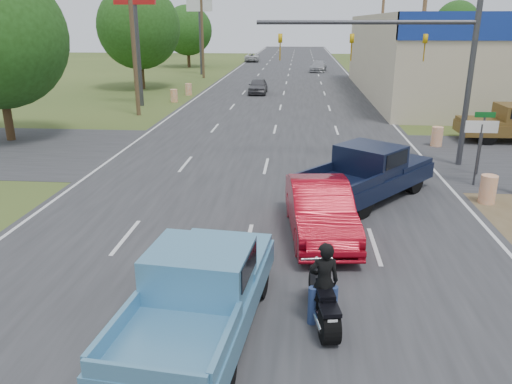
# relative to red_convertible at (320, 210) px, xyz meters

# --- Properties ---
(main_road) EXTENTS (15.00, 180.00, 0.02)m
(main_road) POSITION_rel_red_convertible_xyz_m (-2.06, 31.33, -0.79)
(main_road) COLOR #2D2D30
(main_road) RESTS_ON ground
(cross_road) EXTENTS (120.00, 10.00, 0.02)m
(cross_road) POSITION_rel_red_convertible_xyz_m (-2.06, 9.33, -0.79)
(cross_road) COLOR #2D2D30
(cross_road) RESTS_ON ground
(utility_pole_2) EXTENTS (2.00, 0.28, 10.00)m
(utility_pole_2) POSITION_rel_red_convertible_xyz_m (7.44, 22.33, 4.52)
(utility_pole_2) COLOR #4C3823
(utility_pole_2) RESTS_ON ground
(utility_pole_3) EXTENTS (2.00, 0.28, 10.00)m
(utility_pole_3) POSITION_rel_red_convertible_xyz_m (7.44, 40.33, 4.52)
(utility_pole_3) COLOR #4C3823
(utility_pole_3) RESTS_ON ground
(utility_pole_5) EXTENTS (2.00, 0.28, 10.00)m
(utility_pole_5) POSITION_rel_red_convertible_xyz_m (-11.56, 19.33, 4.52)
(utility_pole_5) COLOR #4C3823
(utility_pole_5) RESTS_ON ground
(utility_pole_6) EXTENTS (2.00, 0.28, 10.00)m
(utility_pole_6) POSITION_rel_red_convertible_xyz_m (-11.56, 43.33, 4.52)
(utility_pole_6) COLOR #4C3823
(utility_pole_6) RESTS_ON ground
(tree_1) EXTENTS (7.56, 7.56, 9.36)m
(tree_1) POSITION_rel_red_convertible_xyz_m (-15.56, 33.33, 4.77)
(tree_1) COLOR #422D19
(tree_1) RESTS_ON ground
(tree_2) EXTENTS (6.72, 6.72, 8.32)m
(tree_2) POSITION_rel_red_convertible_xyz_m (-16.26, 57.33, 4.15)
(tree_2) COLOR #422D19
(tree_2) RESTS_ON ground
(tree_5) EXTENTS (7.98, 7.98, 9.88)m
(tree_5) POSITION_rel_red_convertible_xyz_m (27.94, 86.33, 5.08)
(tree_5) COLOR #422D19
(tree_5) RESTS_ON ground
(tree_6) EXTENTS (8.82, 8.82, 10.92)m
(tree_6) POSITION_rel_red_convertible_xyz_m (-32.06, 86.33, 5.70)
(tree_6) COLOR #422D19
(tree_6) RESTS_ON ground
(barrel_0) EXTENTS (0.56, 0.56, 1.00)m
(barrel_0) POSITION_rel_red_convertible_xyz_m (5.94, 3.33, -0.30)
(barrel_0) COLOR orange
(barrel_0) RESTS_ON ground
(barrel_1) EXTENTS (0.56, 0.56, 1.00)m
(barrel_1) POSITION_rel_red_convertible_xyz_m (6.34, 11.83, -0.30)
(barrel_1) COLOR orange
(barrel_1) RESTS_ON ground
(barrel_2) EXTENTS (0.56, 0.56, 1.00)m
(barrel_2) POSITION_rel_red_convertible_xyz_m (-10.56, 25.33, -0.30)
(barrel_2) COLOR orange
(barrel_2) RESTS_ON ground
(barrel_3) EXTENTS (0.56, 0.56, 1.00)m
(barrel_3) POSITION_rel_red_convertible_xyz_m (-10.26, 29.33, -0.30)
(barrel_3) COLOR orange
(barrel_3) RESTS_ON ground
(pole_sign_left_near) EXTENTS (3.00, 0.35, 9.20)m
(pole_sign_left_near) POSITION_rel_red_convertible_xyz_m (-12.56, 23.33, 6.37)
(pole_sign_left_near) COLOR #3F3F44
(pole_sign_left_near) RESTS_ON ground
(pole_sign_left_far) EXTENTS (3.00, 0.35, 9.20)m
(pole_sign_left_far) POSITION_rel_red_convertible_xyz_m (-12.56, 47.33, 6.37)
(pole_sign_left_far) COLOR #3F3F44
(pole_sign_left_far) RESTS_ON ground
(lane_sign) EXTENTS (1.20, 0.08, 2.52)m
(lane_sign) POSITION_rel_red_convertible_xyz_m (6.14, 5.33, 1.10)
(lane_sign) COLOR #3F3F44
(lane_sign) RESTS_ON ground
(street_name_sign) EXTENTS (0.80, 0.08, 2.61)m
(street_name_sign) POSITION_rel_red_convertible_xyz_m (6.74, 6.83, 0.81)
(street_name_sign) COLOR #3F3F44
(street_name_sign) RESTS_ON ground
(signal_mast) EXTENTS (9.12, 0.40, 7.00)m
(signal_mast) POSITION_rel_red_convertible_xyz_m (3.76, 8.33, 4.00)
(signal_mast) COLOR #3F3F44
(signal_mast) RESTS_ON ground
(red_convertible) EXTENTS (2.20, 5.01, 1.60)m
(red_convertible) POSITION_rel_red_convertible_xyz_m (0.00, 0.00, 0.00)
(red_convertible) COLOR maroon
(red_convertible) RESTS_ON ground
(motorcycle) EXTENTS (0.81, 2.27, 1.15)m
(motorcycle) POSITION_rel_red_convertible_xyz_m (-0.08, -4.66, -0.29)
(motorcycle) COLOR black
(motorcycle) RESTS_ON ground
(rider) EXTENTS (0.70, 0.52, 1.75)m
(rider) POSITION_rel_red_convertible_xyz_m (-0.09, -4.60, 0.07)
(rider) COLOR black
(rider) RESTS_ON ground
(blue_pickup) EXTENTS (2.70, 5.73, 1.84)m
(blue_pickup) POSITION_rel_red_convertible_xyz_m (-2.55, -5.02, 0.13)
(blue_pickup) COLOR black
(blue_pickup) RESTS_ON ground
(navy_pickup) EXTENTS (5.39, 5.90, 1.92)m
(navy_pickup) POSITION_rel_red_convertible_xyz_m (1.87, 3.57, 0.17)
(navy_pickup) COLOR black
(navy_pickup) RESTS_ON ground
(distant_car_grey) EXTENTS (1.61, 3.94, 1.34)m
(distant_car_grey) POSITION_rel_red_convertible_xyz_m (-4.34, 30.75, -0.13)
(distant_car_grey) COLOR #504F54
(distant_car_grey) RESTS_ON ground
(distant_car_silver) EXTENTS (2.49, 4.89, 1.36)m
(distant_car_silver) POSITION_rel_red_convertible_xyz_m (1.64, 52.16, -0.12)
(distant_car_silver) COLOR #A4A5A9
(distant_car_silver) RESTS_ON ground
(distant_car_white) EXTENTS (2.48, 4.98, 1.35)m
(distant_car_white) POSITION_rel_red_convertible_xyz_m (-8.40, 68.44, -0.12)
(distant_car_white) COLOR silver
(distant_car_white) RESTS_ON ground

